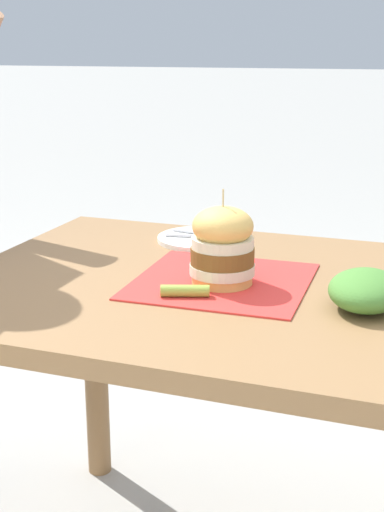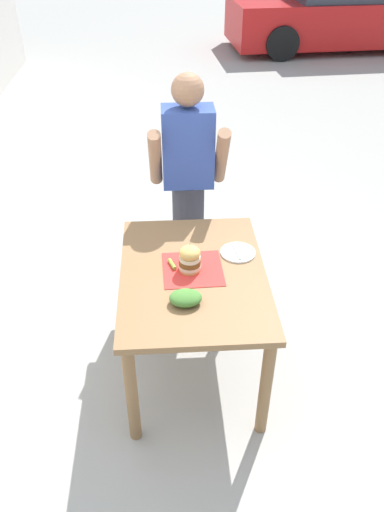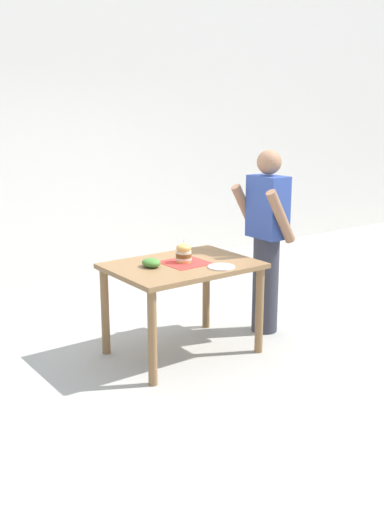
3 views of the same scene
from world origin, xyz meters
The scene contains 10 objects.
ground_plane centered at (0.00, 0.00, 0.00)m, with size 80.00×80.00×0.00m, color #ADAAA3.
patio_table centered at (0.00, 0.00, 0.67)m, with size 0.86×1.19×0.79m.
serving_paper centered at (0.00, 0.03, 0.79)m, with size 0.36×0.36×0.00m, color red.
sandwich centered at (-0.02, 0.03, 0.87)m, with size 0.13×0.13×0.20m.
pickle_spear centered at (-0.12, 0.07, 0.81)m, with size 0.02×0.02×0.10m, color #8EA83D.
side_plate_with_forks centered at (0.29, 0.18, 0.80)m, with size 0.22×0.22×0.02m.
side_salad centered at (-0.06, -0.27, 0.83)m, with size 0.18×0.14×0.07m, color #477F33.
diner_across_table centered at (0.02, 0.92, 0.88)m, with size 0.55×0.35×1.69m.
building_wall centered at (-2.88, 2.84, 2.63)m, with size 0.30×10.00×5.25m, color silver.
parked_car_mid_block centered at (-5.33, 8.98, 0.72)m, with size 4.30×2.04×1.60m.
Camera 3 is at (3.93, -2.76, 2.05)m, focal length 42.00 mm.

